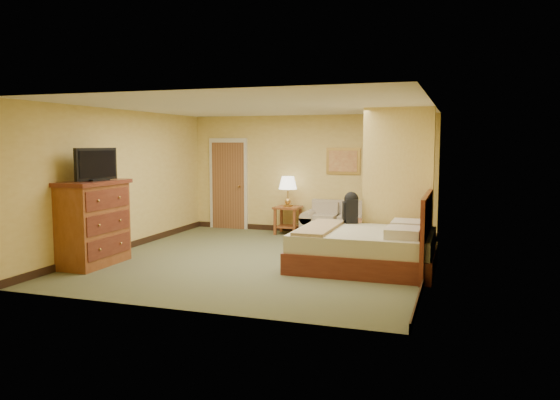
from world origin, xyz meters
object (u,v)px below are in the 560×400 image
at_px(dresser, 93,223).
at_px(loveseat, 338,226).
at_px(coffee_table, 364,229).
at_px(bed, 368,248).

bearing_deg(dresser, loveseat, 50.07).
distance_m(coffee_table, dresser, 4.90).
relative_size(loveseat, dresser, 1.10).
distance_m(coffee_table, bed, 1.76).
height_order(dresser, bed, dresser).
xyz_separation_m(coffee_table, dresser, (-3.94, -2.91, 0.34)).
relative_size(loveseat, bed, 0.69).
xyz_separation_m(dresser, bed, (4.29, 1.19, -0.37)).
bearing_deg(dresser, bed, 15.48).
xyz_separation_m(loveseat, coffee_table, (0.71, -0.95, 0.11)).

